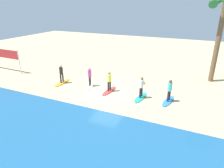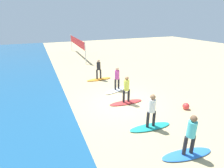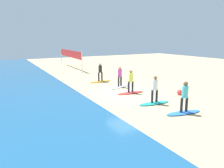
{
  "view_description": "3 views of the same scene",
  "coord_description": "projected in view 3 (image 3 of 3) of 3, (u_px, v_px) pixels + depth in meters",
  "views": [
    {
      "loc": [
        -6.56,
        13.35,
        6.71
      ],
      "look_at": [
        -0.51,
        0.06,
        0.81
      ],
      "focal_mm": 31.95,
      "sensor_mm": 36.0,
      "label": 1
    },
    {
      "loc": [
        -8.59,
        4.34,
        4.91
      ],
      "look_at": [
        0.89,
        0.27,
        0.96
      ],
      "focal_mm": 28.1,
      "sensor_mm": 36.0,
      "label": 2
    },
    {
      "loc": [
        -12.09,
        8.01,
        3.87
      ],
      "look_at": [
        0.31,
        1.06,
        0.74
      ],
      "focal_mm": 33.35,
      "sensor_mm": 36.0,
      "label": 3
    }
  ],
  "objects": [
    {
      "name": "beach_ball",
      "position": [
        180.0,
        92.0,
        14.53
      ],
      "size": [
        0.38,
        0.38,
        0.38
      ],
      "primitive_type": "sphere",
      "color": "#E53838",
      "rests_on": "ground"
    },
    {
      "name": "surfer_white",
      "position": [
        120.0,
        75.0,
        16.58
      ],
      "size": [
        0.32,
        0.44,
        1.64
      ],
      "color": "#232328",
      "rests_on": "surfboard_white"
    },
    {
      "name": "surfboard_white",
      "position": [
        120.0,
        87.0,
        16.79
      ],
      "size": [
        1.26,
        2.16,
        0.09
      ],
      "primitive_type": "ellipsoid",
      "rotation": [
        0.0,
        0.0,
        1.93
      ],
      "color": "white",
      "rests_on": "ground"
    },
    {
      "name": "surfboard_blue",
      "position": [
        183.0,
        113.0,
        10.94
      ],
      "size": [
        0.87,
        2.16,
        0.09
      ],
      "primitive_type": "ellipsoid",
      "rotation": [
        0.0,
        0.0,
        1.42
      ],
      "color": "blue",
      "rests_on": "ground"
    },
    {
      "name": "volleyball_net",
      "position": [
        70.0,
        55.0,
        27.23
      ],
      "size": [
        9.1,
        0.31,
        2.5
      ],
      "color": "silver",
      "rests_on": "ground"
    },
    {
      "name": "ground_plane",
      "position": [
        127.0,
        93.0,
        14.95
      ],
      "size": [
        60.0,
        60.0,
        0.0
      ],
      "primitive_type": "plane",
      "color": "tan"
    },
    {
      "name": "surfer_red",
      "position": [
        131.0,
        79.0,
        14.72
      ],
      "size": [
        0.32,
        0.46,
        1.64
      ],
      "color": "#232328",
      "rests_on": "surfboard_red"
    },
    {
      "name": "surfer_blue",
      "position": [
        185.0,
        94.0,
        10.73
      ],
      "size": [
        0.32,
        0.46,
        1.64
      ],
      "color": "#232328",
      "rests_on": "surfboard_blue"
    },
    {
      "name": "surfboard_red",
      "position": [
        131.0,
        93.0,
        14.93
      ],
      "size": [
        0.68,
        2.13,
        0.09
      ],
      "primitive_type": "ellipsoid",
      "rotation": [
        0.0,
        0.0,
        1.51
      ],
      "color": "red",
      "rests_on": "ground"
    },
    {
      "name": "surfer_orange",
      "position": [
        100.0,
        71.0,
        18.65
      ],
      "size": [
        0.32,
        0.46,
        1.64
      ],
      "color": "#232328",
      "rests_on": "surfboard_orange"
    },
    {
      "name": "surfer_teal",
      "position": [
        155.0,
        87.0,
        12.34
      ],
      "size": [
        0.32,
        0.46,
        1.64
      ],
      "color": "#232328",
      "rests_on": "surfboard_teal"
    },
    {
      "name": "surfboard_teal",
      "position": [
        154.0,
        103.0,
        12.55
      ],
      "size": [
        0.74,
        2.14,
        0.09
      ],
      "primitive_type": "ellipsoid",
      "rotation": [
        0.0,
        0.0,
        1.48
      ],
      "color": "teal",
      "rests_on": "ground"
    },
    {
      "name": "surfboard_orange",
      "position": [
        100.0,
        81.0,
        18.86
      ],
      "size": [
        0.62,
        2.11,
        0.09
      ],
      "primitive_type": "ellipsoid",
      "rotation": [
        0.0,
        0.0,
        1.6
      ],
      "color": "orange",
      "rests_on": "ground"
    }
  ]
}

